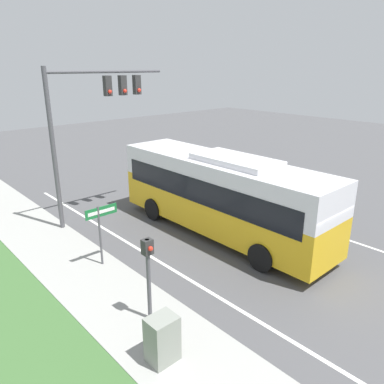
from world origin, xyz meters
The scene contains 9 objects.
ground_plane centered at (0.00, 0.00, 0.00)m, with size 80.00×80.00×0.00m, color #4C4C4F.
sidewalk centered at (-6.20, 0.00, 0.06)m, with size 2.80×80.00×0.12m.
lane_divider_near centered at (-3.60, 0.00, 0.00)m, with size 0.14×30.00×0.01m.
lane_divider_far centered at (3.60, 0.00, 0.00)m, with size 0.14×30.00×0.01m.
bus centered at (0.01, 4.12, 1.99)m, with size 2.77×10.57×3.64m.
signal_gantry centered at (-3.12, 9.24, 5.20)m, with size 5.92×0.41×7.15m.
pedestrian_signal centered at (-5.96, 1.23, 1.84)m, with size 0.28×0.34×2.66m.
street_sign centered at (-5.33, 5.02, 1.69)m, with size 1.26×0.08×2.42m.
utility_cabinet centered at (-6.70, -0.30, 0.74)m, with size 0.74×0.60×1.24m.
Camera 1 is at (-11.26, -6.41, 7.15)m, focal length 35.00 mm.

